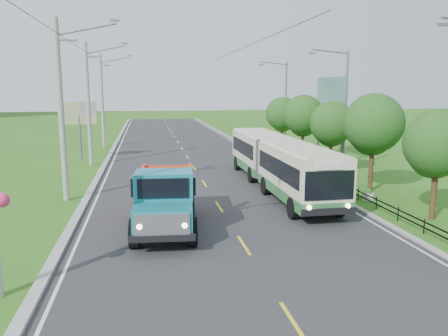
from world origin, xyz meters
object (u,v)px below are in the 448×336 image
object	(u,v)px
tree_third	(373,127)
planter_mid	(315,170)
pole_mid	(89,104)
streetlight_mid	(343,108)
pole_near	(62,110)
billboard_left	(79,117)
streetlight_far	(284,103)
pole_far	(102,100)
tree_back	(282,116)
planter_near	(368,195)
billboard_right	(331,100)
bus	(277,160)
tree_second	(437,147)
tree_fourth	(332,126)
planter_far	(282,155)
dump_truck	(165,194)
tree_fifth	(303,117)

from	to	relation	value
tree_third	planter_mid	size ratio (longest dim) A/B	8.96
pole_mid	streetlight_mid	xyz separation A→B (m)	(18.90, -7.00, -0.19)
pole_near	billboard_left	bearing A→B (deg)	94.72
pole_mid	streetlight_far	world-z (taller)	pole_mid
planter_mid	pole_far	bearing A→B (deg)	131.59
pole_near	tree_third	bearing A→B (deg)	-2.71
pole_mid	streetlight_far	distance (m)	20.16
pole_mid	pole_far	world-z (taller)	same
pole_mid	billboard_left	size ratio (longest dim) A/B	1.92
tree_back	billboard_left	bearing A→B (deg)	-173.69
planter_near	billboard_right	distance (m)	15.34
streetlight_far	bus	size ratio (longest dim) A/B	0.56
streetlight_mid	billboard_left	world-z (taller)	streetlight_mid
pole_near	pole_far	size ratio (longest dim) A/B	1.00
tree_second	tree_third	world-z (taller)	tree_third
pole_mid	streetlight_mid	world-z (taller)	pole_mid
tree_back	pole_far	bearing A→B (deg)	159.26
streetlight_mid	bus	distance (m)	8.17
tree_fourth	planter_far	size ratio (longest dim) A/B	8.06
bus	dump_truck	distance (m)	10.17
tree_third	planter_near	xyz separation A→B (m)	(-1.26, -2.14, -3.70)
billboard_right	dump_truck	xyz separation A→B (m)	(-15.28, -17.28, -3.75)
planter_mid	streetlight_mid	bearing A→B (deg)	0.00
dump_truck	tree_fifth	bearing A→B (deg)	58.37
planter_near	bus	xyz separation A→B (m)	(-4.24, 3.75, 1.58)
planter_mid	tree_fourth	bearing A→B (deg)	6.39
pole_near	tree_fourth	xyz separation A→B (m)	(18.12, 5.14, -1.51)
tree_second	planter_far	world-z (taller)	tree_second
planter_far	streetlight_mid	bearing A→B (deg)	-75.68
tree_back	planter_mid	xyz separation A→B (m)	(-1.26, -12.14, -3.37)
dump_truck	tree_second	bearing A→B (deg)	2.18
tree_second	tree_fourth	size ratio (longest dim) A/B	0.98
pole_mid	streetlight_far	xyz separation A→B (m)	(18.90, 7.00, -0.19)
tree_fifth	streetlight_far	world-z (taller)	streetlight_far
tree_back	billboard_right	size ratio (longest dim) A/B	0.75
streetlight_mid	planter_far	xyz separation A→B (m)	(-2.04, 8.00, -4.62)
planter_mid	bus	bearing A→B (deg)	-134.93
tree_fourth	bus	bearing A→B (deg)	-141.38
tree_fifth	billboard_right	bearing A→B (deg)	-3.30
pole_far	planter_near	world-z (taller)	pole_far
tree_second	streetlight_far	size ratio (longest dim) A/B	0.58
billboard_left	planter_mid	bearing A→B (deg)	-28.92
tree_third	streetlight_far	bearing A→B (deg)	87.73
tree_fifth	bus	distance (m)	11.92
tree_second	billboard_left	xyz separation A→B (m)	(-19.36, 21.86, 0.35)
tree_fifth	streetlight_mid	xyz separation A→B (m)	(0.79, -6.14, 1.05)
pole_near	tree_back	size ratio (longest dim) A/B	1.82
tree_fifth	streetlight_mid	bearing A→B (deg)	-82.71
billboard_left	bus	distance (m)	19.98
streetlight_far	billboard_left	size ratio (longest dim) A/B	1.74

